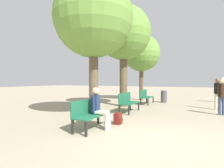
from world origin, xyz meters
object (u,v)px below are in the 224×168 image
bench_row_0 (90,112)px  bench_row_2 (146,96)px  tree_row_2 (141,53)px  pedestrian_far (217,92)px  pedestrian_near (223,88)px  trash_bin (164,97)px  person_seated (99,107)px  backpack (118,119)px  tree_row_1 (124,34)px  bench_row_1 (128,101)px  pedestrian_mid (222,94)px  tree_row_0 (94,19)px

bench_row_0 → bench_row_2: same height
tree_row_2 → pedestrian_far: 6.20m
pedestrian_far → pedestrian_near: bearing=80.2°
trash_bin → person_seated: bearing=-95.2°
backpack → pedestrian_far: (3.44, 5.04, 0.75)m
bench_row_2 → tree_row_1: tree_row_1 is taller
person_seated → pedestrian_far: (3.75, 5.84, 0.25)m
bench_row_0 → pedestrian_near: bearing=64.3°
bench_row_1 → pedestrian_mid: pedestrian_mid is taller
bench_row_0 → tree_row_2: size_ratio=0.30×
backpack → pedestrian_mid: bearing=45.2°
bench_row_2 → pedestrian_near: size_ratio=0.86×
tree_row_2 → pedestrian_far: (4.90, -2.66, -2.71)m
bench_row_1 → tree_row_0: size_ratio=0.26×
pedestrian_near → pedestrian_mid: size_ratio=1.10×
tree_row_0 → tree_row_2: bearing=90.0°
bench_row_1 → trash_bin: bearing=78.2°
backpack → pedestrian_mid: 4.97m
bench_row_2 → tree_row_0: tree_row_0 is taller
backpack → pedestrian_near: pedestrian_near is taller
tree_row_2 → tree_row_1: bearing=-90.0°
bench_row_0 → trash_bin: size_ratio=1.82×
trash_bin → pedestrian_mid: bearing=-48.4°
backpack → pedestrian_mid: pedestrian_mid is taller
pedestrian_far → tree_row_1: bearing=-168.3°
trash_bin → pedestrian_near: bearing=25.2°
bench_row_0 → trash_bin: (0.96, 7.87, -0.11)m
tree_row_2 → trash_bin: size_ratio=6.18×
pedestrian_mid → pedestrian_near: bearing=83.3°
bench_row_1 → pedestrian_near: 7.82m
bench_row_2 → backpack: size_ratio=3.94×
bench_row_0 → tree_row_1: bearing=100.2°
tree_row_0 → person_seated: tree_row_0 is taller
bench_row_2 → tree_row_0: (-0.90, -4.97, 3.61)m
person_seated → backpack: size_ratio=3.42×
pedestrian_far → trash_bin: bearing=148.1°
tree_row_1 → tree_row_2: 3.73m
tree_row_1 → tree_row_2: bearing=90.0°
person_seated → pedestrian_near: 10.43m
tree_row_1 → pedestrian_mid: (4.92, -0.54, -3.39)m
tree_row_1 → person_seated: bearing=-76.6°
person_seated → tree_row_0: bearing=127.2°
bench_row_1 → tree_row_2: tree_row_2 is taller
backpack → trash_bin: size_ratio=0.46×
tree_row_1 → pedestrian_near: (5.52, 4.63, -3.30)m
tree_row_0 → trash_bin: 7.48m
tree_row_0 → backpack: bearing=-26.2°
backpack → trash_bin: trash_bin is taller
bench_row_0 → tree_row_0: size_ratio=0.26×
tree_row_0 → person_seated: (1.15, -1.51, -3.44)m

